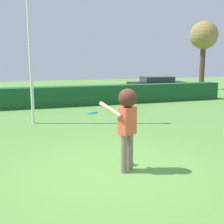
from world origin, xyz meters
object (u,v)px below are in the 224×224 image
(lamppost, at_px, (28,18))
(oak_tree, at_px, (204,37))
(person, at_px, (127,117))
(parked_car_black, at_px, (157,84))
(frisbee, at_px, (93,113))

(lamppost, xyz_separation_m, oak_tree, (14.40, 9.20, 0.42))
(person, distance_m, lamppost, 6.50)
(person, height_order, parked_car_black, person)
(parked_car_black, relative_size, oak_tree, 0.77)
(person, distance_m, frisbee, 0.84)
(person, bearing_deg, parked_car_black, 59.77)
(frisbee, bearing_deg, oak_tree, 46.84)
(lamppost, bearing_deg, frisbee, -79.00)
(frisbee, distance_m, lamppost, 5.85)
(person, xyz_separation_m, lamppost, (-1.59, 5.70, 2.71))
(lamppost, bearing_deg, person, -74.43)
(person, relative_size, parked_car_black, 0.42)
(frisbee, relative_size, lamppost, 0.03)
(parked_car_black, bearing_deg, oak_tree, 15.98)
(lamppost, bearing_deg, parked_car_black, 39.49)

